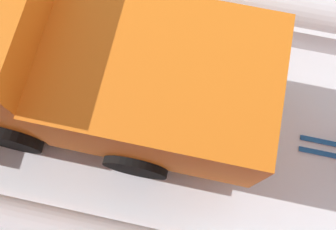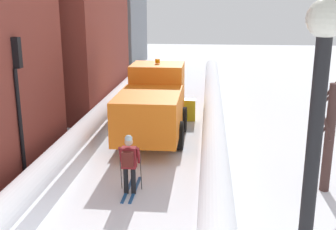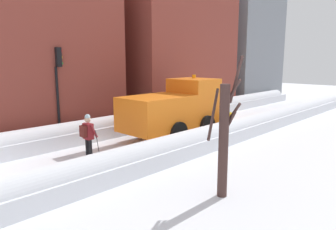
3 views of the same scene
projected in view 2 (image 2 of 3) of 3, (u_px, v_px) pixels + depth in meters
ground_plane at (152, 140)px, 16.92m from camera, size 80.00×80.00×0.00m
snowbank_left at (92, 127)px, 17.03m from camera, size 1.10×36.00×1.06m
snowbank_right at (214, 131)px, 16.57m from camera, size 1.10×36.00×1.03m
building_brick_mid at (28, 10)px, 22.00m from camera, size 9.03×9.39×10.03m
plow_truck at (154, 104)px, 16.64m from camera, size 3.20×5.98×3.12m
skier at (129, 162)px, 11.89m from camera, size 0.62×1.80×1.81m
traffic_light_pole at (18, 83)px, 12.28m from camera, size 0.28×0.42×4.46m
street_lamp at (310, 189)px, 4.56m from camera, size 0.40×0.40×5.48m
bare_tree_near at (330, 134)px, 11.94m from camera, size 1.04×1.11×4.01m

